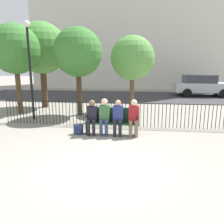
% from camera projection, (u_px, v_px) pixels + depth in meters
% --- Properties ---
extents(ground_plane, '(80.00, 80.00, 0.00)m').
position_uv_depth(ground_plane, '(100.00, 165.00, 5.26)').
color(ground_plane, gray).
extents(park_bench, '(1.84, 0.45, 0.92)m').
position_uv_depth(park_bench, '(112.00, 120.00, 7.53)').
color(park_bench, '#14381E').
rests_on(park_bench, ground).
extents(seated_person_0, '(0.34, 0.39, 1.20)m').
position_uv_depth(seated_person_0, '(92.00, 115.00, 7.44)').
color(seated_person_0, black).
rests_on(seated_person_0, ground).
extents(seated_person_1, '(0.34, 0.39, 1.26)m').
position_uv_depth(seated_person_1, '(104.00, 115.00, 7.39)').
color(seated_person_1, navy).
rests_on(seated_person_1, ground).
extents(seated_person_2, '(0.34, 0.39, 1.22)m').
position_uv_depth(seated_person_2, '(118.00, 116.00, 7.34)').
color(seated_person_2, black).
rests_on(seated_person_2, ground).
extents(seated_person_3, '(0.34, 0.39, 1.25)m').
position_uv_depth(seated_person_3, '(134.00, 116.00, 7.28)').
color(seated_person_3, brown).
rests_on(seated_person_3, ground).
extents(backpack, '(0.30, 0.21, 0.36)m').
position_uv_depth(backpack, '(78.00, 129.00, 7.57)').
color(backpack, navy).
rests_on(backpack, ground).
extents(fence_railing, '(9.01, 0.03, 0.95)m').
position_uv_depth(fence_railing, '(115.00, 112.00, 8.49)').
color(fence_railing, black).
rests_on(fence_railing, ground).
extents(tree_0, '(2.19, 2.19, 3.79)m').
position_uv_depth(tree_0, '(132.00, 58.00, 10.85)').
color(tree_0, brown).
rests_on(tree_0, ground).
extents(tree_1, '(2.23, 2.23, 4.04)m').
position_uv_depth(tree_1, '(78.00, 53.00, 9.92)').
color(tree_1, '#422D1E').
rests_on(tree_1, ground).
extents(tree_2, '(2.75, 2.75, 4.63)m').
position_uv_depth(tree_2, '(42.00, 49.00, 11.78)').
color(tree_2, '#422D1E').
rests_on(tree_2, ground).
extents(tree_3, '(2.34, 2.34, 4.26)m').
position_uv_depth(tree_3, '(15.00, 49.00, 10.28)').
color(tree_3, '#4C3823').
rests_on(tree_3, ground).
extents(lamp_post, '(0.28, 0.28, 4.13)m').
position_uv_depth(lamp_post, '(29.00, 57.00, 9.11)').
color(lamp_post, black).
rests_on(lamp_post, ground).
extents(street_surface, '(24.00, 6.00, 0.01)m').
position_uv_depth(street_surface, '(127.00, 96.00, 16.90)').
color(street_surface, '#333335').
rests_on(street_surface, ground).
extents(parked_car_0, '(4.20, 1.94, 1.62)m').
position_uv_depth(parked_car_0, '(202.00, 85.00, 16.73)').
color(parked_car_0, '#B7B7BC').
rests_on(parked_car_0, ground).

